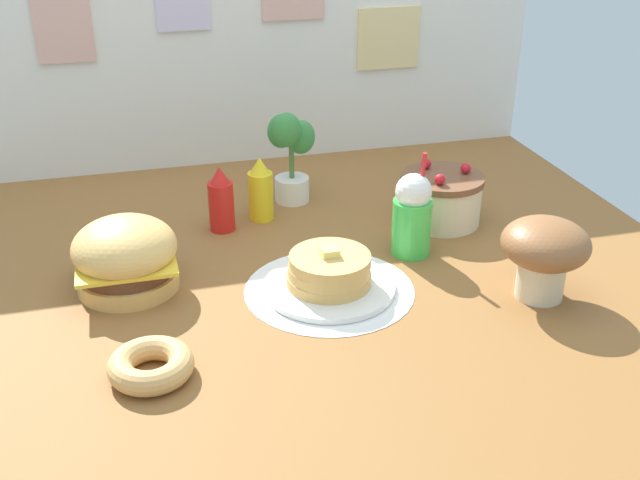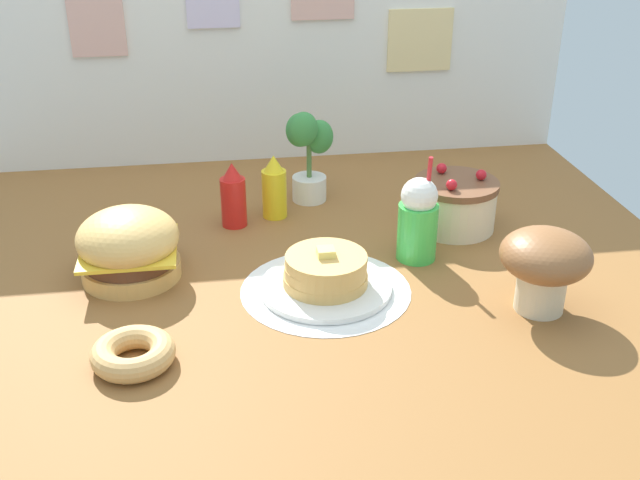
{
  "view_description": "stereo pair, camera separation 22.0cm",
  "coord_description": "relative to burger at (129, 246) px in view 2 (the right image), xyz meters",
  "views": [
    {
      "loc": [
        -0.45,
        -1.85,
        1.11
      ],
      "look_at": [
        0.05,
        0.05,
        0.11
      ],
      "focal_mm": 42.94,
      "sensor_mm": 36.0,
      "label": 1
    },
    {
      "loc": [
        -0.24,
        -1.9,
        1.11
      ],
      "look_at": [
        0.05,
        0.05,
        0.11
      ],
      "focal_mm": 42.94,
      "sensor_mm": 36.0,
      "label": 2
    }
  ],
  "objects": [
    {
      "name": "potted_plant",
      "position": [
        0.59,
        0.48,
        0.08
      ],
      "size": [
        0.16,
        0.12,
        0.34
      ],
      "color": "white",
      "rests_on": "ground_plane"
    },
    {
      "name": "layer_cake",
      "position": [
        1.03,
        0.18,
        -0.02
      ],
      "size": [
        0.28,
        0.28,
        0.2
      ],
      "color": "beige",
      "rests_on": "ground_plane"
    },
    {
      "name": "ground_plane",
      "position": [
        0.49,
        -0.12,
        -0.11
      ],
      "size": [
        2.37,
        2.12,
        0.02
      ],
      "primitive_type": "cube",
      "color": "brown"
    },
    {
      "name": "burger",
      "position": [
        0.0,
        0.0,
        0.0
      ],
      "size": [
        0.29,
        0.29,
        0.21
      ],
      "color": "#DBA859",
      "rests_on": "ground_plane"
    },
    {
      "name": "cream_soda_cup",
      "position": [
        0.85,
        -0.01,
        0.03
      ],
      "size": [
        0.12,
        0.12,
        0.33
      ],
      "color": "green",
      "rests_on": "ground_plane"
    },
    {
      "name": "mushroom_stool",
      "position": [
        1.11,
        -0.35,
        0.04
      ],
      "size": [
        0.24,
        0.24,
        0.23
      ],
      "color": "beige",
      "rests_on": "ground_plane"
    },
    {
      "name": "donut_pink_glaze",
      "position": [
        0.03,
        -0.44,
        -0.07
      ],
      "size": [
        0.21,
        0.21,
        0.06
      ],
      "color": "tan",
      "rests_on": "ground_plane"
    },
    {
      "name": "mustard_bottle",
      "position": [
        0.46,
        0.36,
        0.0
      ],
      "size": [
        0.08,
        0.08,
        0.22
      ],
      "color": "yellow",
      "rests_on": "ground_plane"
    },
    {
      "name": "back_wall",
      "position": [
        0.5,
        0.93,
        0.36
      ],
      "size": [
        2.37,
        0.04,
        0.92
      ],
      "color": "silver",
      "rests_on": "ground_plane"
    },
    {
      "name": "pancake_stack",
      "position": [
        0.55,
        -0.16,
        -0.05
      ],
      "size": [
        0.38,
        0.38,
        0.13
      ],
      "color": "white",
      "rests_on": "doily_mat"
    },
    {
      "name": "doily_mat",
      "position": [
        0.55,
        -0.17,
        -0.1
      ],
      "size": [
        0.49,
        0.49,
        0.0
      ],
      "primitive_type": "cylinder",
      "color": "white",
      "rests_on": "ground_plane"
    },
    {
      "name": "ketchup_bottle",
      "position": [
        0.32,
        0.31,
        0.0
      ],
      "size": [
        0.08,
        0.08,
        0.22
      ],
      "color": "red",
      "rests_on": "ground_plane"
    }
  ]
}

